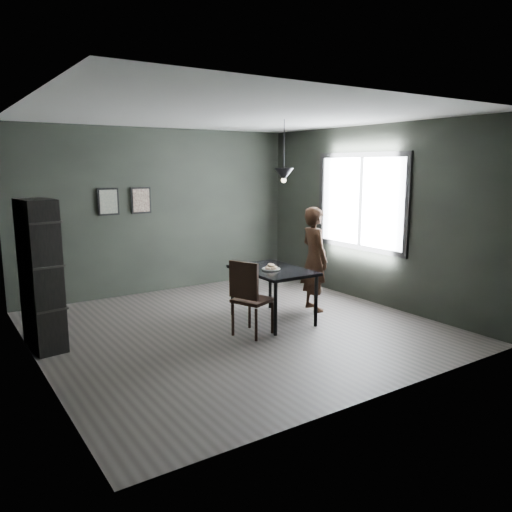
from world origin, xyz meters
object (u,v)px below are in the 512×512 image
cafe_table (273,274)px  wood_chair (249,294)px  white_plate (271,269)px  pendant_lamp (284,174)px  shelf_unit (41,276)px  woman (314,259)px

cafe_table → wood_chair: size_ratio=1.21×
white_plate → pendant_lamp: (0.31, 0.15, 1.29)m
cafe_table → wood_chair: bearing=-150.0°
shelf_unit → white_plate: bearing=-19.6°
woman → shelf_unit: 3.79m
cafe_table → pendant_lamp: bearing=21.8°
woman → white_plate: bearing=109.8°
wood_chair → shelf_unit: size_ratio=0.55×
pendant_lamp → wood_chair: bearing=-152.2°
wood_chair → pendant_lamp: size_ratio=1.15×
wood_chair → pendant_lamp: bearing=6.7°
white_plate → shelf_unit: (-2.86, 0.65, 0.14)m
white_plate → pendant_lamp: pendant_lamp is taller
white_plate → woman: 0.91m
cafe_table → pendant_lamp: 1.41m
wood_chair → woman: bearing=-3.5°
shelf_unit → pendant_lamp: pendant_lamp is taller
white_plate → pendant_lamp: 1.34m
woman → shelf_unit: bearing=93.1°
white_plate → shelf_unit: bearing=167.2°
pendant_lamp → white_plate: bearing=-154.9°
woman → pendant_lamp: pendant_lamp is taller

